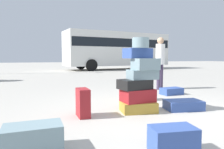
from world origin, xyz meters
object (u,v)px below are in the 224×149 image
suitcase_navy_foreground_far (173,140)px  person_bearded_onlooker (160,58)px  suitcase_navy_white_trunk (183,105)px  suitcase_slate_right_side (33,138)px  suitcase_navy_upright_blue (172,91)px  parked_bus (118,48)px  suitcase_tan_left_side (135,89)px  suitcase_tower (139,81)px  suitcase_maroon_behind_tower (83,103)px

suitcase_navy_foreground_far → person_bearded_onlooker: person_bearded_onlooker is taller
suitcase_navy_white_trunk → suitcase_navy_foreground_far: size_ratio=1.43×
suitcase_slate_right_side → suitcase_navy_foreground_far: suitcase_slate_right_side is taller
suitcase_slate_right_side → suitcase_navy_upright_blue: bearing=34.0°
person_bearded_onlooker → parked_bus: size_ratio=0.18×
suitcase_slate_right_side → suitcase_navy_foreground_far: size_ratio=1.30×
suitcase_tan_left_side → parked_bus: size_ratio=0.06×
parked_bus → suitcase_navy_upright_blue: bearing=-112.2°
suitcase_tower → person_bearded_onlooker: size_ratio=0.84×
suitcase_navy_white_trunk → suitcase_navy_foreground_far: 2.09m
suitcase_slate_right_side → suitcase_navy_foreground_far: bearing=-21.9°
suitcase_navy_white_trunk → suitcase_tan_left_side: 1.28m
parked_bus → suitcase_tan_left_side: bearing=-117.3°
suitcase_slate_right_side → person_bearded_onlooker: (3.88, 3.60, 0.87)m
suitcase_tan_left_side → suitcase_maroon_behind_tower: suitcase_tan_left_side is taller
suitcase_slate_right_side → parked_bus: 16.47m
suitcase_tan_left_side → suitcase_maroon_behind_tower: bearing=-143.6°
suitcase_navy_upright_blue → suitcase_maroon_behind_tower: size_ratio=1.20×
suitcase_navy_white_trunk → person_bearded_onlooker: (1.03, 2.56, 0.93)m
suitcase_navy_foreground_far → person_bearded_onlooker: bearing=67.9°
suitcase_navy_foreground_far → parked_bus: size_ratio=0.05×
suitcase_slate_right_side → suitcase_navy_foreground_far: 1.59m
suitcase_slate_right_side → suitcase_maroon_behind_tower: (0.81, 1.19, 0.10)m
suitcase_navy_upright_blue → suitcase_navy_white_trunk: same height
suitcase_slate_right_side → person_bearded_onlooker: person_bearded_onlooker is taller
parked_bus → person_bearded_onlooker: bearing=-112.3°
suitcase_navy_foreground_far → parked_bus: 16.44m
suitcase_navy_white_trunk → suitcase_tower: bearing=178.8°
suitcase_navy_foreground_far → person_bearded_onlooker: 4.87m
suitcase_tan_left_side → suitcase_navy_foreground_far: (-0.83, -2.74, -0.13)m
suitcase_navy_upright_blue → person_bearded_onlooker: person_bearded_onlooker is taller
suitcase_navy_upright_blue → suitcase_tower: bearing=-145.8°
suitcase_navy_upright_blue → person_bearded_onlooker: bearing=72.6°
suitcase_slate_right_side → suitcase_tan_left_side: size_ratio=1.18×
suitcase_navy_foreground_far → suitcase_slate_right_side: bearing=167.4°
suitcase_tower → suitcase_navy_upright_blue: suitcase_tower is taller
suitcase_maroon_behind_tower → person_bearded_onlooker: 3.97m
suitcase_tower → parked_bus: size_ratio=0.15×
suitcase_navy_upright_blue → suitcase_tan_left_side: suitcase_tan_left_side is taller
suitcase_tower → person_bearded_onlooker: bearing=50.8°
suitcase_tower → suitcase_navy_foreground_far: bearing=-104.0°
suitcase_slate_right_side → parked_bus: bearing=64.6°
suitcase_tan_left_side → suitcase_navy_foreground_far: bearing=-103.7°
suitcase_navy_upright_blue → suitcase_tan_left_side: size_ratio=1.11×
suitcase_tower → person_bearded_onlooker: person_bearded_onlooker is taller
suitcase_maroon_behind_tower → parked_bus: size_ratio=0.05×
suitcase_navy_upright_blue → parked_bus: size_ratio=0.06×
suitcase_tan_left_side → parked_bus: bearing=74.4°
suitcase_tower → suitcase_navy_white_trunk: (0.93, -0.17, -0.51)m
suitcase_tan_left_side → suitcase_slate_right_side: bearing=-133.6°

